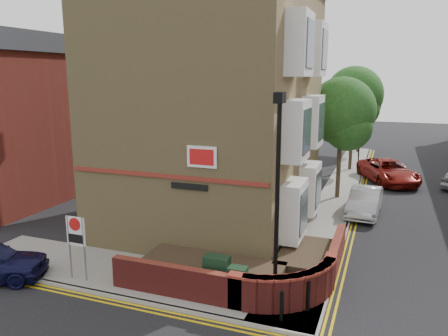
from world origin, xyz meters
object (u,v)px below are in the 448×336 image
at_px(zone_sign, 76,236).
at_px(silver_car_near, 365,201).
at_px(lamppost, 277,201).
at_px(utility_cabinet_large, 217,274).

distance_m(zone_sign, silver_car_near, 14.10).
bearing_deg(silver_car_near, lamppost, -97.59).
relative_size(utility_cabinet_large, silver_car_near, 0.29).
relative_size(lamppost, utility_cabinet_large, 5.25).
xyz_separation_m(zone_sign, silver_car_near, (8.60, 11.13, -0.97)).
height_order(utility_cabinet_large, silver_car_near, silver_car_near).
distance_m(lamppost, utility_cabinet_large, 3.24).
height_order(zone_sign, silver_car_near, zone_sign).
bearing_deg(silver_car_near, zone_sign, -124.43).
relative_size(lamppost, zone_sign, 2.86).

